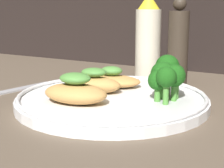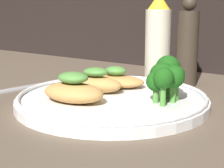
# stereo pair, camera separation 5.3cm
# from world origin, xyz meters

# --- Properties ---
(ground_plane) EXTENTS (1.80, 1.80, 0.01)m
(ground_plane) POSITION_xyz_m (0.00, 0.00, -0.01)
(ground_plane) COLOR brown
(plate) EXTENTS (0.30, 0.30, 0.02)m
(plate) POSITION_xyz_m (0.00, 0.00, 0.01)
(plate) COLOR white
(plate) RESTS_ON ground_plane
(grilled_meat_front) EXTENTS (0.10, 0.07, 0.04)m
(grilled_meat_front) POSITION_xyz_m (-0.03, -0.06, 0.03)
(grilled_meat_front) COLOR tan
(grilled_meat_front) RESTS_ON plate
(grilled_meat_middle) EXTENTS (0.10, 0.07, 0.04)m
(grilled_meat_middle) POSITION_xyz_m (-0.04, 0.01, 0.03)
(grilled_meat_middle) COLOR tan
(grilled_meat_middle) RESTS_ON plate
(grilled_meat_back) EXTENTS (0.12, 0.09, 0.04)m
(grilled_meat_back) POSITION_xyz_m (-0.04, 0.06, 0.03)
(grilled_meat_back) COLOR tan
(grilled_meat_back) RESTS_ON plate
(broccoli_bunch) EXTENTS (0.05, 0.07, 0.07)m
(broccoli_bunch) POSITION_xyz_m (0.08, 0.03, 0.05)
(broccoli_bunch) COLOR #4C8E38
(broccoli_bunch) RESTS_ON plate
(sauce_bottle) EXTENTS (0.05, 0.05, 0.18)m
(sauce_bottle) POSITION_xyz_m (-0.03, 0.20, 0.09)
(sauce_bottle) COLOR beige
(sauce_bottle) RESTS_ON ground_plane
(pepper_grinder) EXTENTS (0.04, 0.04, 0.17)m
(pepper_grinder) POSITION_xyz_m (0.03, 0.20, 0.08)
(pepper_grinder) COLOR #382D23
(pepper_grinder) RESTS_ON ground_plane
(fork) EXTENTS (0.05, 0.19, 0.01)m
(fork) POSITION_xyz_m (-0.21, -0.02, 0.00)
(fork) COLOR #B2B2B7
(fork) RESTS_ON ground_plane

